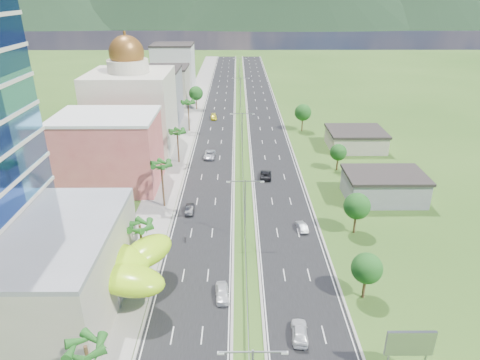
{
  "coord_description": "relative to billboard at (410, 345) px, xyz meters",
  "views": [
    {
      "loc": [
        -1.27,
        -51.97,
        38.99
      ],
      "look_at": [
        -0.78,
        18.89,
        7.0
      ],
      "focal_mm": 32.0,
      "sensor_mm": 36.0,
      "label": 1
    }
  ],
  "objects": [
    {
      "name": "pink_shophouse",
      "position": [
        -45.0,
        50.0,
        3.08
      ],
      "size": [
        20.0,
        15.0,
        15.0
      ],
      "primitive_type": "cube",
      "color": "#C85252",
      "rests_on": "ground"
    },
    {
      "name": "car_white_near_left",
      "position": [
        -20.41,
        13.06,
        -3.62
      ],
      "size": [
        2.13,
        4.57,
        1.51
      ],
      "primitive_type": "imported",
      "rotation": [
        0.0,
        0.0,
        0.08
      ],
      "color": "white",
      "rests_on": "road_left"
    },
    {
      "name": "car_dark_left",
      "position": [
        -27.29,
        37.41,
        -3.68
      ],
      "size": [
        1.52,
        4.26,
        1.4
      ],
      "primitive_type": "imported",
      "rotation": [
        0.0,
        0.0,
        0.01
      ],
      "color": "black",
      "rests_on": "road_left"
    },
    {
      "name": "lime_canopy",
      "position": [
        -37.0,
        14.0,
        0.57
      ],
      "size": [
        18.0,
        15.0,
        7.4
      ],
      "color": "#A4E516",
      "rests_on": "ground"
    },
    {
      "name": "car_silver_right",
      "position": [
        -6.95,
        31.01,
        -3.74
      ],
      "size": [
        1.89,
        4.03,
        1.28
      ],
      "primitive_type": "imported",
      "rotation": [
        0.0,
        0.0,
        3.28
      ],
      "color": "#B7B9BF",
      "rests_on": "road_right"
    },
    {
      "name": "car_yellow_far_left",
      "position": [
        -25.88,
        100.61,
        -3.7
      ],
      "size": [
        2.35,
        4.87,
        1.37
      ],
      "primitive_type": "imported",
      "rotation": [
        0.0,
        0.0,
        0.09
      ],
      "color": "gold",
      "rests_on": "road_left"
    },
    {
      "name": "shed_near",
      "position": [
        11.0,
        43.0,
        -1.92
      ],
      "size": [
        15.0,
        10.0,
        5.0
      ],
      "primitive_type": "cube",
      "color": "gray",
      "rests_on": "ground"
    },
    {
      "name": "streetlight_median_e",
      "position": [
        -17.0,
        158.0,
        2.33
      ],
      "size": [
        6.04,
        0.25,
        11.0
      ],
      "color": "gray",
      "rests_on": "ground"
    },
    {
      "name": "road_left",
      "position": [
        -24.5,
        108.0,
        -4.4
      ],
      "size": [
        11.0,
        260.0,
        0.04
      ],
      "primitive_type": "cube",
      "color": "black",
      "rests_on": "ground"
    },
    {
      "name": "leafy_tree_ra",
      "position": [
        -1.0,
        13.0,
        0.35
      ],
      "size": [
        4.2,
        4.2,
        6.9
      ],
      "color": "#47301C",
      "rests_on": "ground"
    },
    {
      "name": "shed_far",
      "position": [
        13.0,
        73.0,
        -2.22
      ],
      "size": [
        14.0,
        12.0,
        4.4
      ],
      "primitive_type": "cube",
      "color": "#A8A18B",
      "rests_on": "ground"
    },
    {
      "name": "palm_tree_c",
      "position": [
        -32.5,
        40.0,
        4.08
      ],
      "size": [
        3.6,
        3.6,
        9.6
      ],
      "color": "#47301C",
      "rests_on": "ground"
    },
    {
      "name": "midrise_white",
      "position": [
        -44.0,
        143.0,
        4.58
      ],
      "size": [
        16.0,
        15.0,
        18.0
      ],
      "primitive_type": "cube",
      "color": "silver",
      "rests_on": "ground"
    },
    {
      "name": "palm_tree_a",
      "position": [
        -32.5,
        -4.0,
        3.6
      ],
      "size": [
        3.6,
        3.6,
        9.1
      ],
      "color": "#47301C",
      "rests_on": "ground"
    },
    {
      "name": "palm_tree_b",
      "position": [
        -32.5,
        20.0,
        2.64
      ],
      "size": [
        3.6,
        3.6,
        8.1
      ],
      "color": "#47301C",
      "rests_on": "ground"
    },
    {
      "name": "leafy_tree_rb",
      "position": [
        2.0,
        30.0,
        0.76
      ],
      "size": [
        4.55,
        4.55,
        7.47
      ],
      "color": "#47301C",
      "rests_on": "ground"
    },
    {
      "name": "domed_building",
      "position": [
        -45.0,
        73.0,
        6.93
      ],
      "size": [
        20.0,
        20.0,
        28.7
      ],
      "color": "beige",
      "rests_on": "ground"
    },
    {
      "name": "car_silver_mid_left",
      "position": [
        -25.2,
        66.06,
        -3.6
      ],
      "size": [
        2.92,
        5.79,
        1.57
      ],
      "primitive_type": "imported",
      "rotation": [
        0.0,
        0.0,
        -0.05
      ],
      "color": "#B7B8BF",
      "rests_on": "road_left"
    },
    {
      "name": "sidewalk_left",
      "position": [
        -34.0,
        108.0,
        -4.36
      ],
      "size": [
        7.0,
        260.0,
        0.12
      ],
      "primitive_type": "cube",
      "color": "gray",
      "rests_on": "ground"
    },
    {
      "name": "motorcycle",
      "position": [
        -27.08,
        27.55,
        -3.84
      ],
      "size": [
        0.79,
        1.77,
        1.09
      ],
      "primitive_type": "imported",
      "rotation": [
        0.0,
        0.0,
        0.17
      ],
      "color": "black",
      "rests_on": "road_left"
    },
    {
      "name": "car_white_near_right",
      "position": [
        -10.74,
        5.65,
        -3.57
      ],
      "size": [
        2.24,
        4.86,
        1.61
      ],
      "primitive_type": "imported",
      "rotation": [
        0.0,
        0.0,
        3.07
      ],
      "color": "silver",
      "rests_on": "road_right"
    },
    {
      "name": "streetlight_median_b",
      "position": [
        -17.0,
        28.0,
        2.33
      ],
      "size": [
        6.04,
        0.25,
        11.0
      ],
      "color": "gray",
      "rests_on": "ground"
    },
    {
      "name": "streetlight_median_d",
      "position": [
        -17.0,
        113.0,
        2.33
      ],
      "size": [
        6.04,
        0.25,
        11.0
      ],
      "color": "gray",
      "rests_on": "ground"
    },
    {
      "name": "ground",
      "position": [
        -17.0,
        18.0,
        -4.42
      ],
      "size": [
        500.0,
        500.0,
        0.0
      ],
      "primitive_type": "plane",
      "color": "#2D5119",
      "rests_on": "ground"
    },
    {
      "name": "palm_tree_d",
      "position": [
        -32.5,
        63.0,
        3.12
      ],
      "size": [
        3.6,
        3.6,
        8.6
      ],
      "color": "#47301C",
      "rests_on": "ground"
    },
    {
      "name": "mall_podium",
      "position": [
        -49.0,
        12.0,
        1.08
      ],
      "size": [
        30.0,
        24.0,
        11.0
      ],
      "primitive_type": "cube",
      "color": "#A8A18B",
      "rests_on": "ground"
    },
    {
      "name": "streetlight_median_c",
      "position": [
        -17.0,
        68.0,
        2.33
      ],
      "size": [
        6.04,
        0.25,
        11.0
      ],
      "color": "gray",
      "rests_on": "ground"
    },
    {
      "name": "leafy_tree_rd",
      "position": [
        1.0,
        88.0,
        1.16
      ],
      "size": [
        4.9,
        4.9,
        8.05
      ],
      "color": "#47301C",
      "rests_on": "ground"
    },
    {
      "name": "midrise_grey",
      "position": [
        -44.0,
        98.0,
        3.58
      ],
      "size": [
        16.0,
        15.0,
        16.0
      ],
      "primitive_type": "cube",
      "color": "gray",
      "rests_on": "ground"
    },
    {
      "name": "car_dark_far_right",
      "position": [
        -11.93,
        53.58,
        -3.65
      ],
      "size": [
        2.86,
        5.46,
        1.47
      ],
      "primitive_type": "imported",
      "rotation": [
        0.0,
        0.0,
        3.06
      ],
      "color": "black",
      "rests_on": "road_right"
    },
    {
      "name": "road_right",
      "position": [
        -9.5,
        108.0,
        -4.4
      ],
      "size": [
        11.0,
        260.0,
        0.04
      ],
      "primitive_type": "cube",
      "color": "black",
      "rests_on": "ground"
    },
    {
      "name": "mountain_ridge",
      "position": [
        43.0,
        468.0,
        -4.42
      ],
      "size": [
        860.0,
        140.0,
        90.0
      ],
      "primitive_type": null,
      "color": "black",
      "rests_on": "ground"
    },
    {
      "name": "leafy_tree_rc",
      "position": [
        5.0,
        58.0,
        -0.05
      ],
      "size": [
        3.85,
        3.85,
        6.33
      ],
      "color": "#47301C",
      "rests_on": "ground"
    },
    {
      "name": "midrise_beige",
      "position": [
        -44.0,
        120.0,
        2.08
      ],
      "size": [
        16.0,
        15.0,
        13.0
      ],
      "primitive_type": "cube",
      "color": "#A8A18B",
      "rests_on": "ground"
    },
    {
      "name": "leafy_tree_lfar",
      "position": [
        -32.5,
        113.0,
        1.16
      ],
      "size": [
        4.9,
        4.9,
        8.05
      ],
      "color": "#47301C",
      "rests_on": "ground"
    },
    {
      "name": "palm_tree_e",
      "position": [
        -32.5,
        88.0,
        3.89
      ],
      "size": [
        3.6,
        3.6,
        9.4
      ],
      "color": "#47301C",
      "rests_on": "ground"
    },
    {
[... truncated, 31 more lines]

